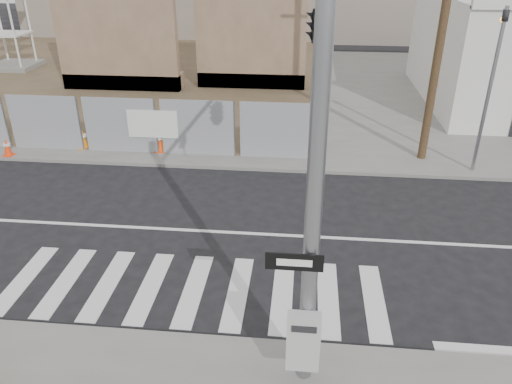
# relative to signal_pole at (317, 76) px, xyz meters

# --- Properties ---
(ground) EXTENTS (100.00, 100.00, 0.00)m
(ground) POSITION_rel_signal_pole_xyz_m (-2.49, 2.05, -4.78)
(ground) COLOR black
(ground) RESTS_ON ground
(sidewalk_far) EXTENTS (50.00, 20.00, 0.12)m
(sidewalk_far) POSITION_rel_signal_pole_xyz_m (-2.49, 16.05, -4.72)
(sidewalk_far) COLOR slate
(sidewalk_far) RESTS_ON ground
(signal_pole) EXTENTS (0.96, 5.87, 7.00)m
(signal_pole) POSITION_rel_signal_pole_xyz_m (0.00, 0.00, 0.00)
(signal_pole) COLOR gray
(signal_pole) RESTS_ON sidewalk_near
(far_signal_pole) EXTENTS (0.16, 0.20, 5.60)m
(far_signal_pole) POSITION_rel_signal_pole_xyz_m (5.51, 6.65, -1.30)
(far_signal_pole) COLOR gray
(far_signal_pole) RESTS_ON sidewalk_far
(concrete_wall_left) EXTENTS (6.00, 1.30, 8.00)m
(concrete_wall_left) POSITION_rel_signal_pole_xyz_m (-9.49, 15.13, -1.40)
(concrete_wall_left) COLOR brown
(concrete_wall_left) RESTS_ON sidewalk_far
(concrete_wall_right) EXTENTS (5.50, 1.30, 8.00)m
(concrete_wall_right) POSITION_rel_signal_pole_xyz_m (-2.99, 16.13, -1.40)
(concrete_wall_right) COLOR brown
(concrete_wall_right) RESTS_ON sidewalk_far
(utility_pole_right) EXTENTS (1.60, 0.28, 10.00)m
(utility_pole_right) POSITION_rel_signal_pole_xyz_m (4.01, 7.55, 0.42)
(utility_pole_right) COLOR #4E3A24
(utility_pole_right) RESTS_ON sidewalk_far
(traffic_cone_b) EXTENTS (0.38, 0.38, 0.63)m
(traffic_cone_b) POSITION_rel_signal_pole_xyz_m (-10.66, 6.27, -4.35)
(traffic_cone_b) COLOR #FF380D
(traffic_cone_b) RESTS_ON sidewalk_far
(traffic_cone_c) EXTENTS (0.49, 0.49, 0.75)m
(traffic_cone_c) POSITION_rel_signal_pole_xyz_m (-8.25, 7.21, -4.29)
(traffic_cone_c) COLOR orange
(traffic_cone_c) RESTS_ON sidewalk_far
(traffic_cone_d) EXTENTS (0.42, 0.42, 0.80)m
(traffic_cone_d) POSITION_rel_signal_pole_xyz_m (-5.37, 7.21, -4.27)
(traffic_cone_d) COLOR #FF440D
(traffic_cone_d) RESTS_ON sidewalk_far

